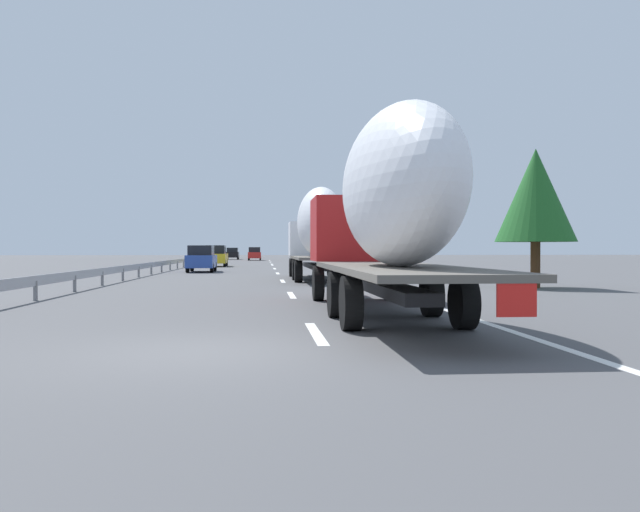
# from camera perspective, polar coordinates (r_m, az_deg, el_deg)

# --- Properties ---
(ground_plane) EXTENTS (260.00, 260.00, 0.00)m
(ground_plane) POSITION_cam_1_polar(r_m,az_deg,el_deg) (49.90, -6.04, -1.20)
(ground_plane) COLOR #4C4C4F
(lane_stripe_0) EXTENTS (3.20, 0.20, 0.01)m
(lane_stripe_0) POSITION_cam_1_polar(r_m,az_deg,el_deg) (12.01, -0.38, -6.79)
(lane_stripe_0) COLOR white
(lane_stripe_0) RESTS_ON ground_plane
(lane_stripe_1) EXTENTS (3.20, 0.20, 0.01)m
(lane_stripe_1) POSITION_cam_1_polar(r_m,az_deg,el_deg) (21.92, -2.53, -3.45)
(lane_stripe_1) COLOR white
(lane_stripe_1) RESTS_ON ground_plane
(lane_stripe_2) EXTENTS (3.20, 0.20, 0.01)m
(lane_stripe_2) POSITION_cam_1_polar(r_m,az_deg,el_deg) (31.63, -3.32, -2.21)
(lane_stripe_2) COLOR white
(lane_stripe_2) RESTS_ON ground_plane
(lane_stripe_3) EXTENTS (3.20, 0.20, 0.01)m
(lane_stripe_3) POSITION_cam_1_polar(r_m,az_deg,el_deg) (41.85, -3.75, -1.53)
(lane_stripe_3) COLOR white
(lane_stripe_3) RESTS_ON ground_plane
(lane_stripe_4) EXTENTS (3.20, 0.20, 0.01)m
(lane_stripe_4) POSITION_cam_1_polar(r_m,az_deg,el_deg) (52.01, -4.01, -1.12)
(lane_stripe_4) COLOR white
(lane_stripe_4) RESTS_ON ground_plane
(lane_stripe_5) EXTENTS (3.20, 0.20, 0.01)m
(lane_stripe_5) POSITION_cam_1_polar(r_m,az_deg,el_deg) (63.92, -4.22, -0.80)
(lane_stripe_5) COLOR white
(lane_stripe_5) RESTS_ON ground_plane
(lane_stripe_6) EXTENTS (3.20, 0.20, 0.01)m
(lane_stripe_6) POSITION_cam_1_polar(r_m,az_deg,el_deg) (68.13, -4.27, -0.72)
(lane_stripe_6) COLOR white
(lane_stripe_6) RESTS_ON ground_plane
(lane_stripe_7) EXTENTS (3.20, 0.20, 0.01)m
(lane_stripe_7) POSITION_cam_1_polar(r_m,az_deg,el_deg) (79.43, -4.39, -0.53)
(lane_stripe_7) COLOR white
(lane_stripe_7) RESTS_ON ground_plane
(lane_stripe_8) EXTENTS (3.20, 0.20, 0.01)m
(lane_stripe_8) POSITION_cam_1_polar(r_m,az_deg,el_deg) (89.26, -4.47, -0.41)
(lane_stripe_8) COLOR white
(lane_stripe_8) RESTS_ON ground_plane
(edge_line_right) EXTENTS (110.00, 0.20, 0.01)m
(edge_line_right) POSITION_cam_1_polar(r_m,az_deg,el_deg) (55.09, -0.22, -1.02)
(edge_line_right) COLOR white
(edge_line_right) RESTS_ON ground_plane
(truck_lead) EXTENTS (12.00, 2.55, 4.54)m
(truck_lead) POSITION_cam_1_polar(r_m,az_deg,el_deg) (32.41, -0.17, 2.33)
(truck_lead) COLOR silver
(truck_lead) RESTS_ON ground_plane
(truck_trailing) EXTENTS (13.47, 2.55, 4.43)m
(truck_trailing) POSITION_cam_1_polar(r_m,az_deg,el_deg) (14.62, 5.89, 4.25)
(truck_trailing) COLOR #B21919
(truck_trailing) RESTS_ON ground_plane
(car_red_compact) EXTENTS (4.79, 1.84, 1.87)m
(car_red_compact) POSITION_cam_1_polar(r_m,az_deg,el_deg) (92.40, -5.78, 0.20)
(car_red_compact) COLOR red
(car_red_compact) RESTS_ON ground_plane
(car_yellow_coupe) EXTENTS (4.77, 1.86, 1.91)m
(car_yellow_coupe) POSITION_cam_1_polar(r_m,az_deg,el_deg) (59.18, -9.11, 0.00)
(car_yellow_coupe) COLOR gold
(car_yellow_coupe) RESTS_ON ground_plane
(car_blue_sedan) EXTENTS (4.50, 1.82, 1.82)m
(car_blue_sedan) POSITION_cam_1_polar(r_m,az_deg,el_deg) (45.05, -10.38, -0.22)
(car_blue_sedan) COLOR #28479E
(car_blue_sedan) RESTS_ON ground_plane
(car_black_suv) EXTENTS (4.40, 1.88, 1.82)m
(car_black_suv) POSITION_cam_1_polar(r_m,az_deg,el_deg) (100.73, -7.70, 0.22)
(car_black_suv) COLOR black
(car_black_suv) RESTS_ON ground_plane
(road_sign) EXTENTS (0.10, 0.90, 3.23)m
(road_sign) POSITION_cam_1_polar(r_m,az_deg,el_deg) (47.72, 1.98, 1.40)
(road_sign) COLOR gray
(road_sign) RESTS_ON ground_plane
(tree_0) EXTENTS (3.20, 3.20, 5.60)m
(tree_0) POSITION_cam_1_polar(r_m,az_deg,el_deg) (27.48, 18.45, 5.06)
(tree_0) COLOR #472D19
(tree_0) RESTS_ON ground_plane
(tree_1) EXTENTS (3.64, 3.64, 7.08)m
(tree_1) POSITION_cam_1_polar(r_m,az_deg,el_deg) (62.65, 6.43, 3.24)
(tree_1) COLOR #472D19
(tree_1) RESTS_ON ground_plane
(tree_2) EXTENTS (3.05, 3.05, 6.15)m
(tree_2) POSITION_cam_1_polar(r_m,az_deg,el_deg) (96.62, 1.47, 1.94)
(tree_2) COLOR #472D19
(tree_2) RESTS_ON ground_plane
(tree_3) EXTENTS (3.01, 3.01, 5.64)m
(tree_3) POSITION_cam_1_polar(r_m,az_deg,el_deg) (86.12, 2.32, 1.88)
(tree_3) COLOR #472D19
(tree_3) RESTS_ON ground_plane
(tree_4) EXTENTS (2.63, 2.63, 5.13)m
(tree_4) POSITION_cam_1_polar(r_m,az_deg,el_deg) (99.43, 1.88, 1.53)
(tree_4) COLOR #472D19
(tree_4) RESTS_ON ground_plane
(tree_5) EXTENTS (2.52, 2.52, 7.12)m
(tree_5) POSITION_cam_1_polar(r_m,az_deg,el_deg) (85.59, 0.92, 2.41)
(tree_5) COLOR #472D19
(tree_5) RESTS_ON ground_plane
(guardrail_median) EXTENTS (94.00, 0.10, 0.76)m
(guardrail_median) POSITION_cam_1_polar(r_m,az_deg,el_deg) (53.32, -12.44, -0.47)
(guardrail_median) COLOR #9EA0A5
(guardrail_median) RESTS_ON ground_plane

